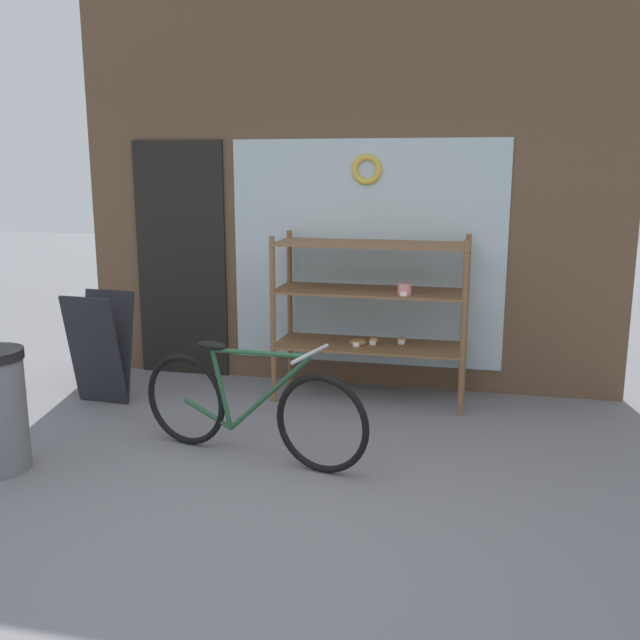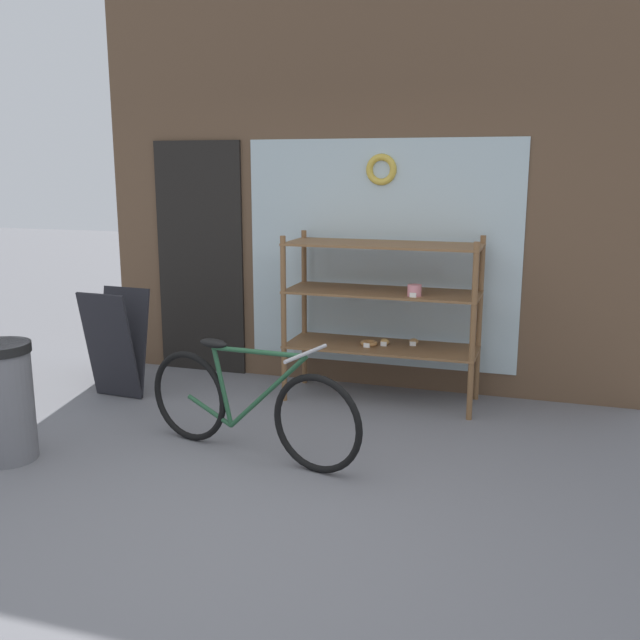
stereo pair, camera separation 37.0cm
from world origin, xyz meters
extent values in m
plane|color=slate|center=(0.00, 0.00, 0.00)|extent=(30.00, 30.00, 0.00)
cube|color=brown|center=(0.00, 2.62, 1.85)|extent=(4.67, 0.08, 3.70)
cube|color=silver|center=(0.20, 2.57, 1.15)|extent=(2.32, 0.02, 1.90)
cube|color=black|center=(-1.48, 2.56, 1.05)|extent=(0.84, 0.03, 2.10)
torus|color=gold|center=(0.20, 2.55, 1.85)|extent=(0.26, 0.06, 0.26)
cylinder|color=brown|center=(-0.44, 1.95, 0.67)|extent=(0.04, 0.04, 1.35)
cylinder|color=brown|center=(1.05, 1.95, 0.67)|extent=(0.04, 0.04, 1.35)
cylinder|color=brown|center=(-0.44, 2.45, 0.67)|extent=(0.04, 0.04, 1.35)
cylinder|color=brown|center=(1.05, 2.45, 0.67)|extent=(0.04, 0.04, 1.35)
cube|color=brown|center=(0.31, 2.20, 0.45)|extent=(1.53, 0.55, 0.02)
cube|color=brown|center=(0.31, 2.20, 0.90)|extent=(1.53, 0.55, 0.02)
cube|color=brown|center=(0.31, 2.20, 1.28)|extent=(1.53, 0.55, 0.02)
ellipsoid|color=#AD7F4C|center=(0.55, 2.31, 0.48)|extent=(0.08, 0.06, 0.05)
cube|color=white|center=(0.55, 2.26, 0.48)|extent=(0.05, 0.00, 0.04)
torus|color=#B27A42|center=(0.21, 2.18, 0.48)|extent=(0.14, 0.14, 0.04)
cube|color=white|center=(0.21, 2.10, 0.48)|extent=(0.05, 0.00, 0.04)
cylinder|color=pink|center=(0.59, 2.05, 0.95)|extent=(0.11, 0.11, 0.09)
cube|color=white|center=(0.59, 1.99, 0.92)|extent=(0.05, 0.00, 0.04)
ellipsoid|color=tan|center=(0.33, 2.23, 0.48)|extent=(0.07, 0.06, 0.05)
cube|color=white|center=(0.33, 2.18, 0.48)|extent=(0.05, 0.00, 0.04)
torus|color=black|center=(-0.76, 0.94, 0.32)|extent=(0.63, 0.19, 0.64)
torus|color=black|center=(0.25, 0.69, 0.32)|extent=(0.63, 0.19, 0.64)
cylinder|color=#235133|center=(-0.12, 0.78, 0.46)|extent=(0.61, 0.18, 0.59)
cylinder|color=#235133|center=(-0.18, 0.80, 0.72)|extent=(0.72, 0.20, 0.07)
cylinder|color=#235133|center=(-0.47, 0.87, 0.44)|extent=(0.16, 0.07, 0.53)
cylinder|color=#235133|center=(-0.59, 0.90, 0.25)|extent=(0.37, 0.12, 0.17)
ellipsoid|color=black|center=(-0.54, 0.88, 0.73)|extent=(0.23, 0.14, 0.06)
cylinder|color=#B2B2B7|center=(0.17, 0.71, 0.76)|extent=(0.13, 0.45, 0.02)
cube|color=#232328|center=(-1.79, 1.54, 0.45)|extent=(0.46, 0.23, 0.89)
cube|color=#232328|center=(-1.78, 1.71, 0.45)|extent=(0.46, 0.23, 0.89)
cylinder|color=slate|center=(-1.75, 0.28, 0.39)|extent=(0.38, 0.38, 0.78)
camera|label=1|loc=(1.17, -3.37, 1.88)|focal=40.00mm
camera|label=2|loc=(1.53, -3.27, 1.88)|focal=40.00mm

